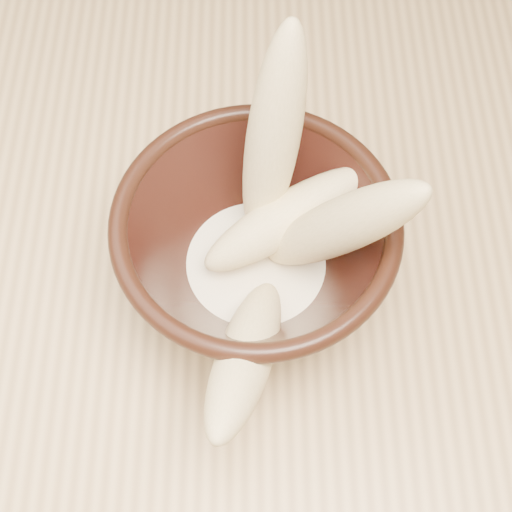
{
  "coord_description": "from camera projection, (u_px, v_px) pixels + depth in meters",
  "views": [
    {
      "loc": [
        0.0,
        -0.3,
        1.25
      ],
      "look_at": [
        0.0,
        -0.07,
        0.8
      ],
      "focal_mm": 50.0,
      "sensor_mm": 36.0,
      "label": 1
    }
  ],
  "objects": [
    {
      "name": "banana_right",
      "position": [
        339.0,
        227.0,
        0.45
      ],
      "size": [
        0.12,
        0.08,
        0.16
      ],
      "primitive_type": "ellipsoid",
      "rotation": [
        0.57,
        0.0,
        1.19
      ],
      "color": "tan",
      "rests_on": "bowl"
    },
    {
      "name": "milk_puddle",
      "position": [
        256.0,
        267.0,
        0.52
      ],
      "size": [
        0.11,
        0.11,
        0.01
      ],
      "primitive_type": "cylinder",
      "color": "beige",
      "rests_on": "bowl"
    },
    {
      "name": "table",
      "position": [
        252.0,
        259.0,
        0.65
      ],
      "size": [
        1.2,
        0.8,
        0.75
      ],
      "color": "tan",
      "rests_on": "ground"
    },
    {
      "name": "banana_front",
      "position": [
        246.0,
        354.0,
        0.44
      ],
      "size": [
        0.07,
        0.15,
        0.1
      ],
      "primitive_type": "ellipsoid",
      "rotation": [
        1.07,
        0.0,
        -0.25
      ],
      "color": "tan",
      "rests_on": "bowl"
    },
    {
      "name": "banana_upright",
      "position": [
        273.0,
        141.0,
        0.46
      ],
      "size": [
        0.07,
        0.09,
        0.18
      ],
      "primitive_type": "ellipsoid",
      "rotation": [
        0.3,
        0.0,
        2.73
      ],
      "color": "tan",
      "rests_on": "bowl"
    },
    {
      "name": "banana_across",
      "position": [
        285.0,
        219.0,
        0.49
      ],
      "size": [
        0.13,
        0.09,
        0.06
      ],
      "primitive_type": "ellipsoid",
      "rotation": [
        1.34,
        0.0,
        2.06
      ],
      "color": "tan",
      "rests_on": "bowl"
    },
    {
      "name": "bowl",
      "position": [
        256.0,
        250.0,
        0.49
      ],
      "size": [
        0.19,
        0.19,
        0.1
      ],
      "rotation": [
        0.0,
        0.0,
        -0.21
      ],
      "color": "black",
      "rests_on": "table"
    }
  ]
}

